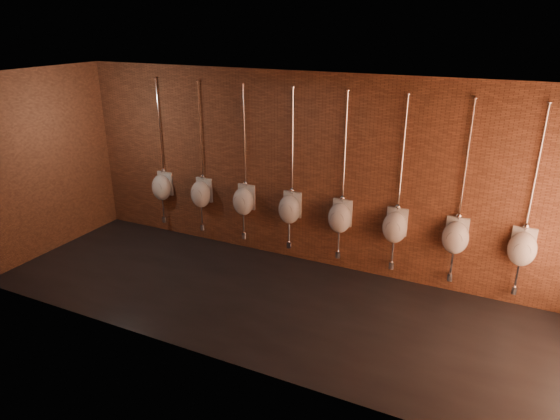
{
  "coord_description": "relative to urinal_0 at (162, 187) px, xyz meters",
  "views": [
    {
      "loc": [
        3.07,
        -5.76,
        3.94
      ],
      "look_at": [
        -0.14,
        0.9,
        1.1
      ],
      "focal_mm": 32.0,
      "sensor_mm": 36.0,
      "label": 1
    }
  ],
  "objects": [
    {
      "name": "urinal_3",
      "position": [
        2.68,
        0.0,
        0.0
      ],
      "size": [
        0.38,
        0.33,
        2.72
      ],
      "color": "white",
      "rests_on": "ground"
    },
    {
      "name": "urinal_4",
      "position": [
        3.57,
        0.0,
        0.0
      ],
      "size": [
        0.38,
        0.33,
        2.72
      ],
      "color": "white",
      "rests_on": "ground"
    },
    {
      "name": "urinal_1",
      "position": [
        0.89,
        0.0,
        0.0
      ],
      "size": [
        0.38,
        0.33,
        2.72
      ],
      "color": "white",
      "rests_on": "ground"
    },
    {
      "name": "urinal_2",
      "position": [
        1.78,
        0.0,
        0.0
      ],
      "size": [
        0.38,
        0.33,
        2.72
      ],
      "color": "white",
      "rests_on": "ground"
    },
    {
      "name": "room_shell",
      "position": [
        2.86,
        -1.37,
        1.05
      ],
      "size": [
        8.54,
        3.04,
        3.22
      ],
      "color": "black",
      "rests_on": "ground"
    },
    {
      "name": "urinal_6",
      "position": [
        5.35,
        0.0,
        0.0
      ],
      "size": [
        0.38,
        0.33,
        2.72
      ],
      "color": "white",
      "rests_on": "ground"
    },
    {
      "name": "urinal_0",
      "position": [
        0.0,
        0.0,
        0.0
      ],
      "size": [
        0.38,
        0.33,
        2.72
      ],
      "color": "white",
      "rests_on": "ground"
    },
    {
      "name": "ground",
      "position": [
        2.86,
        -1.37,
        -0.96
      ],
      "size": [
        8.5,
        8.5,
        0.0
      ],
      "primitive_type": "plane",
      "color": "black",
      "rests_on": "ground"
    },
    {
      "name": "urinal_7",
      "position": [
        6.24,
        0.0,
        0.0
      ],
      "size": [
        0.38,
        0.33,
        2.72
      ],
      "color": "white",
      "rests_on": "ground"
    },
    {
      "name": "urinal_5",
      "position": [
        4.46,
        0.0,
        0.0
      ],
      "size": [
        0.38,
        0.33,
        2.72
      ],
      "color": "white",
      "rests_on": "ground"
    }
  ]
}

